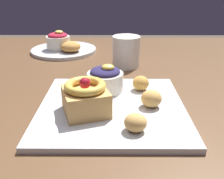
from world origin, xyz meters
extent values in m
cube|color=brown|center=(0.00, 0.00, 0.71)|extent=(1.20, 1.03, 0.04)
cylinder|color=brown|center=(-0.51, 0.43, 0.34)|extent=(0.07, 0.07, 0.69)
cube|color=silver|center=(-0.04, -0.19, 0.74)|extent=(0.31, 0.31, 0.01)
cube|color=tan|center=(-0.10, -0.23, 0.77)|extent=(0.11, 0.11, 0.05)
torus|color=#E5BC4C|center=(-0.10, -0.23, 0.80)|extent=(0.10, 0.10, 0.02)
sphere|color=maroon|center=(-0.10, -0.23, 0.81)|extent=(0.02, 0.02, 0.02)
cylinder|color=silver|center=(-0.06, -0.11, 0.76)|extent=(0.09, 0.09, 0.04)
ellipsoid|color=#28234C|center=(-0.06, -0.11, 0.79)|extent=(0.07, 0.07, 0.02)
ellipsoid|color=#E5CC56|center=(-0.05, -0.12, 0.80)|extent=(0.03, 0.03, 0.01)
ellipsoid|color=tan|center=(0.00, -0.29, 0.76)|extent=(0.04, 0.04, 0.03)
ellipsoid|color=tan|center=(0.04, -0.20, 0.76)|extent=(0.04, 0.04, 0.04)
ellipsoid|color=gold|center=(0.03, -0.11, 0.76)|extent=(0.04, 0.04, 0.04)
cylinder|color=silver|center=(-0.23, 0.28, 0.74)|extent=(0.24, 0.24, 0.01)
cylinder|color=silver|center=(-0.25, 0.27, 0.77)|extent=(0.09, 0.09, 0.05)
ellipsoid|color=#A31E33|center=(-0.25, 0.27, 0.79)|extent=(0.07, 0.07, 0.02)
ellipsoid|color=#E5CC56|center=(-0.24, 0.26, 0.81)|extent=(0.03, 0.03, 0.01)
ellipsoid|color=#B77F3D|center=(-0.20, 0.23, 0.76)|extent=(0.07, 0.07, 0.04)
cylinder|color=silver|center=(0.00, 0.10, 0.78)|extent=(0.09, 0.09, 0.10)
camera|label=1|loc=(-0.04, -0.70, 1.00)|focal=42.04mm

